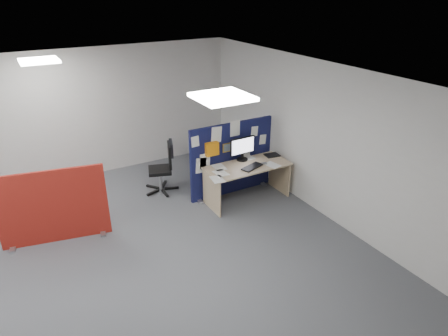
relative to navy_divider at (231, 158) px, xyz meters
name	(u,v)px	position (x,y,z in m)	size (l,w,h in m)	color
floor	(62,288)	(-3.46, -1.25, -0.74)	(9.00, 9.00, 0.00)	#54575C
ceiling	(19,97)	(-3.46, -1.25, 1.96)	(9.00, 7.00, 0.02)	white
wall_back	(18,125)	(-3.46, 2.25, 0.61)	(9.00, 0.02, 2.70)	silver
wall_right	(319,140)	(1.04, -1.25, 0.61)	(0.02, 7.00, 2.70)	silver
ceiling_lights	(44,84)	(-3.13, -0.59, 1.93)	(4.10, 4.10, 0.04)	white
navy_divider	(231,158)	(0.00, 0.00, 0.00)	(1.77, 0.30, 1.50)	#11183E
main_desk	(246,173)	(0.12, -0.37, -0.19)	(1.60, 0.71, 0.73)	tan
monitor_main	(242,148)	(0.17, -0.15, 0.24)	(0.53, 0.22, 0.46)	black
keyboard	(252,167)	(0.14, -0.54, 0.00)	(0.45, 0.18, 0.03)	black
mouse	(264,164)	(0.41, -0.53, 0.00)	(0.10, 0.06, 0.03)	#9C9CA1
paper_tray	(272,155)	(0.80, -0.26, 0.00)	(0.28, 0.22, 0.01)	black
red_divider	(53,207)	(-3.29, -0.03, -0.12)	(1.66, 0.38, 1.26)	maroon
office_chair	(165,164)	(-1.09, 0.72, -0.15)	(0.69, 0.66, 1.03)	black
desk_papers	(236,168)	(-0.13, -0.41, -0.01)	(1.44, 0.88, 0.00)	white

